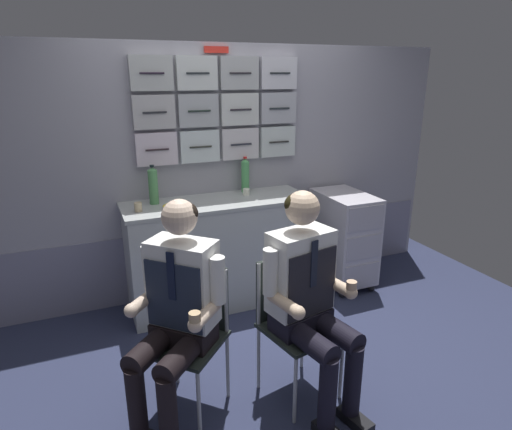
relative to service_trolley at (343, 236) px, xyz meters
The scene contains 13 objects.
ground 1.49m from the service_trolley, 134.61° to the right, with size 4.80×4.80×0.04m, color #292E4A.
galley_bulkhead 1.23m from the service_trolley, 159.40° to the left, with size 4.20×0.14×2.15m.
galley_counter 1.19m from the service_trolley, behind, with size 1.54×0.53×0.92m.
service_trolley is the anchor object (origin of this frame).
folding_chair_left 1.98m from the service_trolley, 149.24° to the right, with size 0.57×0.57×0.86m.
crew_member_left 2.15m from the service_trolley, 148.10° to the right, with size 0.66×0.66×1.30m.
folding_chair_right 1.59m from the service_trolley, 134.90° to the right, with size 0.47×0.47×0.86m.
crew_member_right 1.70m from the service_trolley, 130.33° to the right, with size 0.52×0.67×1.31m.
water_bottle_short 1.79m from the service_trolley, behind, with size 0.07×0.07×0.31m.
water_bottle_tall 1.09m from the service_trolley, 162.79° to the left, with size 0.07×0.07×0.31m.
paper_cup_blue 1.04m from the service_trolley, 169.70° to the left, with size 0.06×0.06×0.06m.
espresso_cup_small 1.89m from the service_trolley, behind, with size 0.06×0.06×0.07m.
snack_banana 1.64m from the service_trolley, behind, with size 0.17×0.10×0.04m.
Camera 1 is at (-1.24, -2.23, 1.92)m, focal length 30.87 mm.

